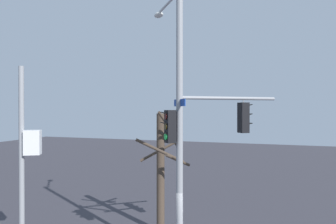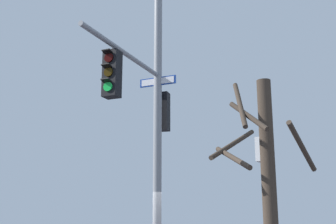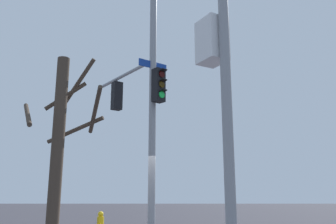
# 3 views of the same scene
# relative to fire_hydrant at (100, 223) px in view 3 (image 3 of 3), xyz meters

# --- Properties ---
(main_signal_pole_assembly) EXTENTS (4.91, 2.90, 9.74)m
(main_signal_pole_assembly) POSITION_rel_fire_hydrant_xyz_m (1.57, 1.51, 4.93)
(main_signal_pole_assembly) COLOR gray
(main_signal_pole_assembly) RESTS_ON ground
(secondary_pole_assembly) EXTENTS (0.75, 0.64, 6.83)m
(secondary_pole_assembly) POSITION_rel_fire_hydrant_xyz_m (6.95, 3.33, 3.41)
(secondary_pole_assembly) COLOR gray
(secondary_pole_assembly) RESTS_ON ground
(fire_hydrant) EXTENTS (0.38, 0.24, 0.73)m
(fire_hydrant) POSITION_rel_fire_hydrant_xyz_m (0.00, 0.00, 0.00)
(fire_hydrant) COLOR yellow
(fire_hydrant) RESTS_ON ground
(bare_tree_behind_pole) EXTENTS (2.43, 2.47, 5.26)m
(bare_tree_behind_pole) POSITION_rel_fire_hydrant_xyz_m (3.36, -0.60, 2.44)
(bare_tree_behind_pole) COLOR #43362B
(bare_tree_behind_pole) RESTS_ON ground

